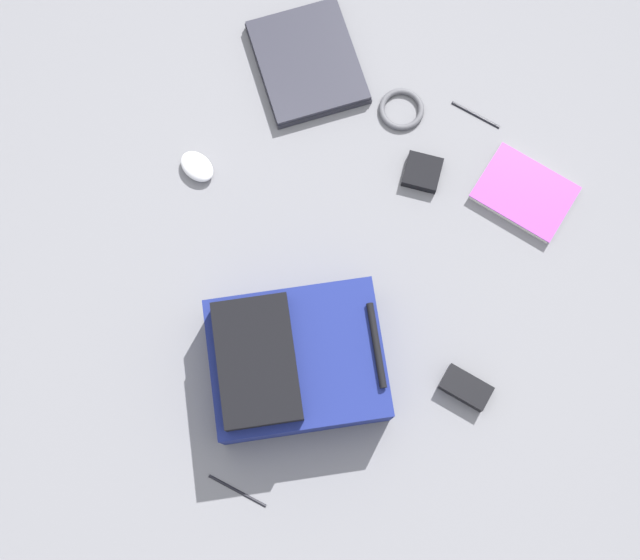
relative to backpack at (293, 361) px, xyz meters
The scene contains 10 objects.
ground_plane 0.28m from the backpack, 158.81° to the right, with size 3.86×3.86×0.00m, color slate.
backpack is the anchor object (origin of this frame).
laptop 0.79m from the backpack, 148.22° to the right, with size 0.39×0.40×0.03m.
book_blue 0.72m from the backpack, 160.96° to the left, with size 0.17×0.23×0.02m.
computer_mouse 0.56m from the backpack, 119.79° to the right, with size 0.07×0.10×0.03m, color silver.
cable_coil 0.72m from the backpack, 168.38° to the right, with size 0.12×0.12×0.02m, color #4C4C51.
power_brick 0.41m from the backpack, 116.37° to the left, with size 0.06×0.11×0.04m, color black.
pen_black 0.80m from the backpack, behind, with size 0.01×0.01×0.14m, color black.
pen_blue 0.32m from the backpack, ahead, with size 0.01×0.01×0.15m, color black.
earbud_pouch 0.59m from the backpack, behind, with size 0.09×0.09×0.03m, color black.
Camera 1 is at (0.43, 0.29, 1.89)m, focal length 44.89 mm.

